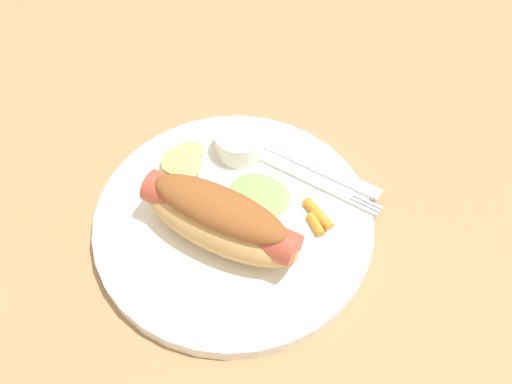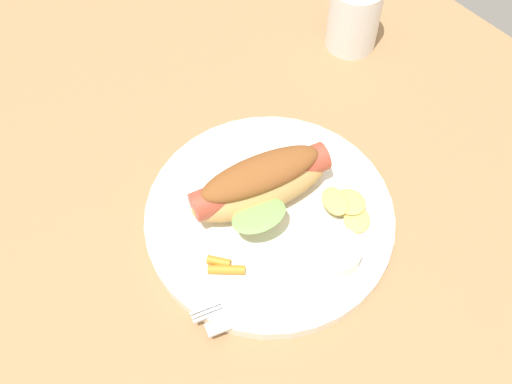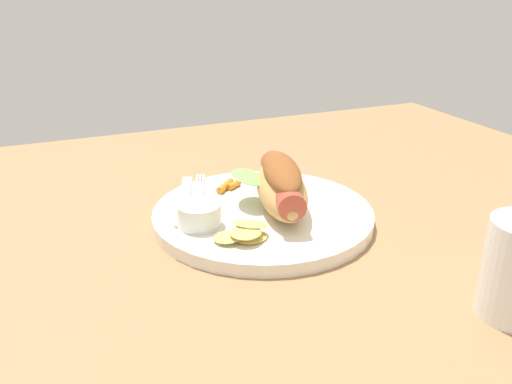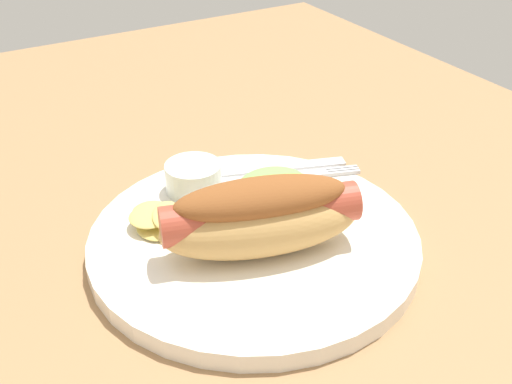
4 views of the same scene
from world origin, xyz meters
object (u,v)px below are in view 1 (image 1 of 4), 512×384
Objects in this scene: fork at (313,180)px; carrot_garnish at (317,217)px; chips_pile at (182,163)px; knife at (311,164)px; hot_dog at (221,218)px; plate at (234,224)px; sauce_ramekin at (240,142)px.

fork is 4.71cm from carrot_garnish.
chips_pile is 1.83× the size of carrot_garnish.
knife is at bearing 125.22° from fork.
carrot_garnish is at bearing 40.31° from hot_dog.
chips_pile is (5.08, 6.61, 1.61)cm from plate.
knife is (2.12, 0.61, -0.02)cm from fork.
knife is (-0.23, -7.61, -1.18)cm from sauce_ramekin.
plate is 4.62cm from hot_dog.
fork is 13.53cm from chips_pile.
hot_dog reaches higher than plate.
hot_dog is at bearing -175.77° from sauce_ramekin.
hot_dog is at bearing -103.72° from knife.
hot_dog is at bearing 114.40° from carrot_garnish.
sauce_ramekin is at bearing 53.64° from carrot_garnish.
carrot_garnish is (3.89, -8.58, -2.78)cm from hot_dog.
knife is (8.43, -6.24, 0.98)cm from plate.
carrot_garnish reaches higher than fork.
fork is at bearing -105.94° from sauce_ramekin.
plate is at bearing 102.33° from carrot_garnish.
chips_pile is (7.22, 6.04, -2.44)cm from hot_dog.
plate is 8.49cm from chips_pile.
sauce_ramekin reaches higher than chips_pile.
hot_dog is 1.08× the size of knife.
plate is at bearing -127.53° from chips_pile.
knife is 13.29cm from chips_pile.
chips_pile reaches higher than fork.
chips_pile is at bearing 124.32° from sauce_ramekin.
hot_dog is at bearing -112.08° from fork.
sauce_ramekin is at bearing -55.68° from chips_pile.
hot_dog is (-2.14, 0.57, 4.05)cm from plate.
sauce_ramekin is 0.69× the size of chips_pile.
fork is (6.31, -6.85, 1.00)cm from plate.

